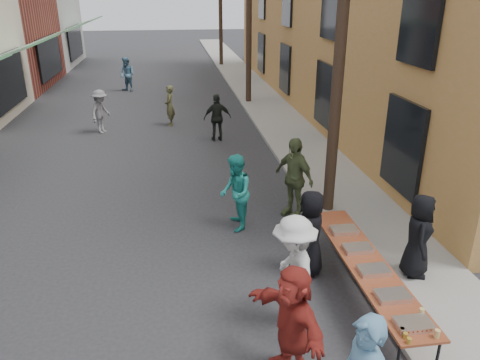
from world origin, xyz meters
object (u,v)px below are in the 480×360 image
object	(u,v)px
utility_pole_near	(342,18)
guest_front_c	(235,193)
server	(418,236)
serving_table	(366,264)
guest_front_a	(310,233)
utility_pole_mid	(249,3)
catering_tray_sausage	(414,324)

from	to	relation	value
utility_pole_near	guest_front_c	xyz separation A→B (m)	(-2.34, -0.50, -3.63)
utility_pole_near	server	bearing A→B (deg)	-76.96
serving_table	server	distance (m)	1.30
utility_pole_near	guest_front_a	size ratio (longest dim) A/B	5.37
serving_table	guest_front_a	distance (m)	1.23
utility_pole_near	guest_front_c	bearing A→B (deg)	-167.96
utility_pole_near	server	distance (m)	4.71
utility_pole_mid	guest_front_c	world-z (taller)	utility_pole_mid
guest_front_c	utility_pole_mid	bearing A→B (deg)	170.88
catering_tray_sausage	utility_pole_mid	bearing A→B (deg)	88.33
catering_tray_sausage	server	xyz separation A→B (m)	(1.19, 2.15, 0.11)
catering_tray_sausage	guest_front_a	bearing A→B (deg)	104.86
utility_pole_mid	guest_front_a	xyz separation A→B (m)	(-1.20, -14.46, -3.66)
serving_table	server	xyz separation A→B (m)	(1.19, 0.50, 0.19)
utility_pole_mid	server	xyz separation A→B (m)	(0.69, -14.96, -3.60)
utility_pole_near	catering_tray_sausage	size ratio (longest dim) A/B	18.00
serving_table	guest_front_c	size ratio (longest dim) A/B	2.29
guest_front_c	server	xyz separation A→B (m)	(3.03, -2.46, 0.03)
serving_table	server	size ratio (longest dim) A/B	2.49
catering_tray_sausage	guest_front_a	distance (m)	2.74
serving_table	guest_front_a	world-z (taller)	guest_front_a
guest_front_a	guest_front_c	size ratio (longest dim) A/B	0.96
utility_pole_mid	catering_tray_sausage	world-z (taller)	utility_pole_mid
serving_table	catering_tray_sausage	distance (m)	1.65
catering_tray_sausage	guest_front_c	distance (m)	4.96
utility_pole_near	utility_pole_mid	bearing A→B (deg)	90.00
utility_pole_near	server	size ratio (longest dim) A/B	5.61
guest_front_a	server	size ratio (longest dim) A/B	1.05
server	guest_front_a	bearing A→B (deg)	97.10
server	catering_tray_sausage	bearing A→B (deg)	173.03
catering_tray_sausage	utility_pole_near	bearing A→B (deg)	84.41
utility_pole_near	catering_tray_sausage	distance (m)	6.33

